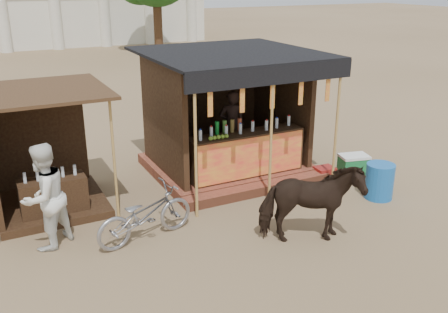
% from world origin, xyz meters
% --- Properties ---
extents(ground, '(120.00, 120.00, 0.00)m').
position_xyz_m(ground, '(0.00, 0.00, 0.00)').
color(ground, '#846B4C').
rests_on(ground, ground).
extents(main_stall, '(3.60, 3.61, 2.78)m').
position_xyz_m(main_stall, '(1.01, 3.36, 1.02)').
color(main_stall, brown).
rests_on(main_stall, ground).
extents(secondary_stall, '(2.40, 2.40, 2.38)m').
position_xyz_m(secondary_stall, '(-3.17, 3.24, 0.85)').
color(secondary_stall, '#3C2916').
rests_on(secondary_stall, ground).
extents(cow, '(1.85, 1.32, 1.42)m').
position_xyz_m(cow, '(0.73, -0.17, 0.71)').
color(cow, black).
rests_on(cow, ground).
extents(motorbike, '(1.89, 0.97, 0.95)m').
position_xyz_m(motorbike, '(-1.73, 1.16, 0.47)').
color(motorbike, gray).
rests_on(motorbike, ground).
extents(bystander, '(1.12, 1.08, 1.81)m').
position_xyz_m(bystander, '(-3.26, 1.67, 0.91)').
color(bystander, silver).
rests_on(bystander, ground).
extents(blue_barrel, '(0.74, 0.74, 0.73)m').
position_xyz_m(blue_barrel, '(3.08, 0.66, 0.37)').
color(blue_barrel, '#165BAA').
rests_on(blue_barrel, ground).
extents(red_crate, '(0.45, 0.38, 0.26)m').
position_xyz_m(red_crate, '(2.74, 2.00, 0.13)').
color(red_crate, maroon).
rests_on(red_crate, ground).
extents(cooler, '(0.72, 0.58, 0.46)m').
position_xyz_m(cooler, '(3.49, 1.92, 0.23)').
color(cooler, '#186E37').
rests_on(cooler, ground).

